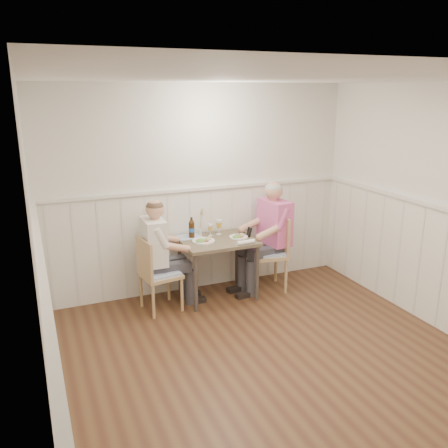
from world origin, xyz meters
The scene contains 16 objects.
ground_plane centered at (0.00, 0.00, 0.00)m, with size 4.50×4.50×0.00m, color #472819.
room_shell centered at (0.00, 0.00, 1.52)m, with size 4.04×4.54×2.60m.
wainscot centered at (0.00, 0.69, 0.69)m, with size 4.00×4.49×1.34m.
dining_table centered at (0.07, 1.84, 0.65)m, with size 0.89×0.70×0.75m.
chair_right centered at (0.81, 1.81, 0.53)m, with size 0.53×0.53×0.98m.
chair_left centered at (-0.73, 1.75, 0.48)m, with size 0.48×0.48×0.89m.
man_in_pink centered at (0.83, 1.85, 0.60)m, with size 0.71×0.49×1.43m.
diner_cream centered at (-0.68, 1.86, 0.56)m, with size 0.61×0.43×1.34m.
plate_man centered at (0.34, 1.81, 0.77)m, with size 0.23×0.23×0.06m.
plate_diner centered at (-0.13, 1.82, 0.77)m, with size 0.27×0.27×0.07m.
beer_glass_a centered at (0.17, 2.03, 0.88)m, with size 0.08×0.08×0.19m.
beer_glass_b centered at (0.05, 2.02, 0.85)m, with size 0.06×0.06×0.15m.
beer_bottle centered at (-0.19, 2.04, 0.87)m, with size 0.07×0.07×0.26m.
rolled_napkin centered at (0.31, 1.54, 0.77)m, with size 0.23×0.07×0.05m.
grass_vase centered at (-0.06, 2.08, 0.92)m, with size 0.04×0.04×0.37m.
gingham_mat centered at (-0.21, 2.08, 0.75)m, with size 0.31×0.25×0.01m.
Camera 1 is at (-1.99, -3.28, 2.52)m, focal length 38.00 mm.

